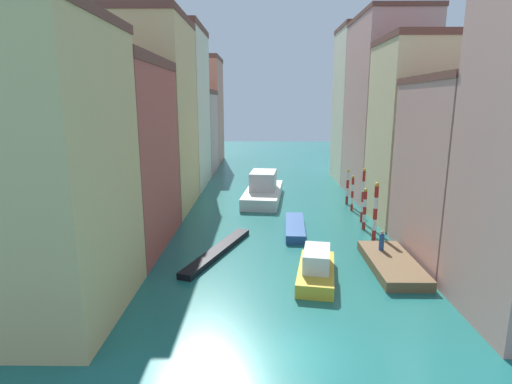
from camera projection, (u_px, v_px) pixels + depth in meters
ground_plane at (277, 212)px, 42.32m from camera, size 154.00×154.00×0.00m
building_left_0 at (42, 172)px, 20.54m from camera, size 7.40×9.51×15.58m
building_left_1 at (116, 155)px, 31.07m from camera, size 7.40×12.01×14.56m
building_left_2 at (154, 115)px, 42.26m from camera, size 7.40×11.59×19.76m
building_left_3 at (177, 108)px, 53.89m from camera, size 7.40×12.10×20.81m
building_left_4 at (193, 131)px, 65.95m from camera, size 7.40×10.73×13.09m
building_left_5 at (202, 110)px, 76.05m from camera, size 7.40×11.45×19.30m
building_right_1 at (466, 170)px, 28.60m from camera, size 7.40×9.98×13.05m
building_right_2 at (417, 132)px, 37.58m from camera, size 7.40×8.53×16.99m
building_right_3 at (385, 109)px, 47.31m from camera, size 7.40×12.06×20.84m
building_right_4 at (363, 106)px, 57.66m from camera, size 7.40×9.39×21.45m
waterfront_dock at (392, 264)px, 27.94m from camera, size 3.02×7.49×0.69m
person_on_dock at (382, 241)px, 29.46m from camera, size 0.36×0.36×1.46m
mooring_pole_0 at (375, 211)px, 33.07m from camera, size 0.36×0.36×4.93m
mooring_pole_1 at (365, 208)px, 36.17m from camera, size 0.33×0.33×3.80m
mooring_pole_2 at (363, 195)px, 38.28m from camera, size 0.29×0.29×5.21m
mooring_pole_3 at (352, 193)px, 42.52m from camera, size 0.29×0.29×3.78m
mooring_pole_4 at (348, 186)px, 45.23m from camera, size 0.33×0.33×3.96m
vaporetto_white at (263, 190)px, 47.42m from camera, size 5.08×11.74×3.37m
gondola_black at (218, 251)px, 30.65m from camera, size 4.44×9.93×0.44m
motorboat_0 at (295, 227)px, 36.09m from camera, size 2.07×7.32×0.71m
motorboat_1 at (316, 268)px, 26.13m from camera, size 3.23×6.23×2.05m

